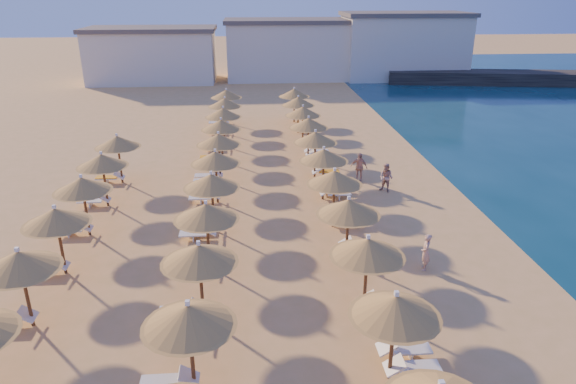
{
  "coord_description": "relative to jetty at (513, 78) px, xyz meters",
  "views": [
    {
      "loc": [
        -2.04,
        -19.98,
        10.89
      ],
      "look_at": [
        -0.14,
        4.0,
        1.3
      ],
      "focal_mm": 32.0,
      "sensor_mm": 36.0,
      "label": 1
    }
  ],
  "objects": [
    {
      "name": "ground",
      "position": [
        -30.2,
        -40.52,
        -0.75
      ],
      "size": [
        220.0,
        220.0,
        0.0
      ],
      "primitive_type": "plane",
      "color": "tan",
      "rests_on": "ground"
    },
    {
      "name": "parasol_row_inland",
      "position": [
        -39.89,
        -39.74,
        1.75
      ],
      "size": [
        2.67,
        20.28,
        3.03
      ],
      "color": "brown",
      "rests_on": "ground"
    },
    {
      "name": "beachgoer_a",
      "position": [
        -25.12,
        -42.36,
        0.04
      ],
      "size": [
        0.53,
        0.67,
        1.59
      ],
      "primitive_type": "imported",
      "rotation": [
        0.0,
        0.0,
        -1.87
      ],
      "color": "tan",
      "rests_on": "ground"
    },
    {
      "name": "parasol_row_east",
      "position": [
        -28.25,
        -36.22,
        1.75
      ],
      "size": [
        2.67,
        41.41,
        3.03
      ],
      "color": "brown",
      "rests_on": "ground"
    },
    {
      "name": "jetty",
      "position": [
        0.0,
        0.0,
        0.0
      ],
      "size": [
        30.25,
        8.73,
        1.5
      ],
      "primitive_type": "cube",
      "rotation": [
        0.0,
        0.0,
        -0.16
      ],
      "color": "black",
      "rests_on": "ground"
    },
    {
      "name": "beachgoer_c",
      "position": [
        -25.68,
        -31.8,
        0.14
      ],
      "size": [
        1.12,
        0.92,
        1.78
      ],
      "primitive_type": "imported",
      "rotation": [
        0.0,
        0.0,
        -0.56
      ],
      "color": "tan",
      "rests_on": "ground"
    },
    {
      "name": "loungers",
      "position": [
        -32.54,
        -36.91,
        -0.41
      ],
      "size": [
        14.74,
        39.36,
        0.66
      ],
      "color": "silver",
      "rests_on": "ground"
    },
    {
      "name": "hotel_blocks",
      "position": [
        -26.53,
        5.98,
        2.95
      ],
      "size": [
        47.11,
        9.67,
        8.1
      ],
      "color": "silver",
      "rests_on": "ground"
    },
    {
      "name": "beachgoer_b",
      "position": [
        -24.5,
        -33.64,
        0.09
      ],
      "size": [
        1.03,
        1.02,
        1.68
      ],
      "primitive_type": "imported",
      "rotation": [
        0.0,
        0.0,
        -0.72
      ],
      "color": "tan",
      "rests_on": "ground"
    },
    {
      "name": "parasol_row_west",
      "position": [
        -34.03,
        -36.22,
        1.75
      ],
      "size": [
        2.67,
        41.41,
        3.03
      ],
      "color": "brown",
      "rests_on": "ground"
    }
  ]
}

